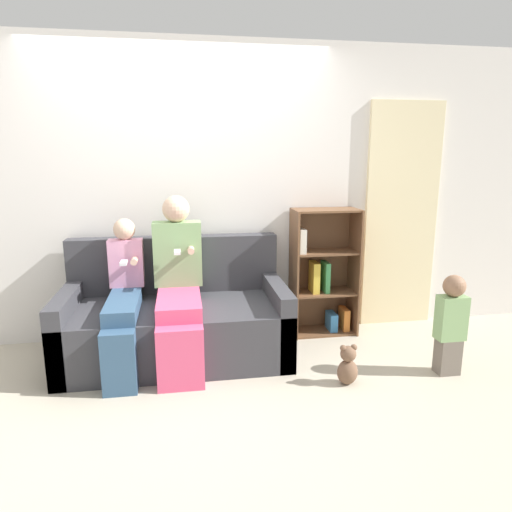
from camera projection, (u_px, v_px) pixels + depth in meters
name	position (u px, v px, depth m)	size (l,w,h in m)	color
ground_plane	(192.00, 387.00, 3.22)	(14.00, 14.00, 0.00)	#B2A893
back_wall	(184.00, 194.00, 3.95)	(10.00, 0.06, 2.55)	silver
curtain_panel	(401.00, 217.00, 4.27)	(0.70, 0.04, 2.08)	beige
couch	(176.00, 321.00, 3.68)	(1.75, 0.91, 0.93)	#38383D
adult_seated	(178.00, 280.00, 3.52)	(0.38, 0.88, 1.29)	#DB4C75
child_seated	(123.00, 298.00, 3.42)	(0.27, 0.88, 1.11)	#335170
toddler_standing	(451.00, 322.00, 3.35)	(0.21, 0.16, 0.76)	#70665B
bookshelf	(322.00, 274.00, 4.14)	(0.58, 0.32, 1.14)	brown
teddy_bear	(348.00, 366.00, 3.24)	(0.15, 0.12, 0.30)	brown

